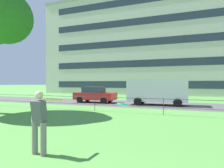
{
  "coord_description": "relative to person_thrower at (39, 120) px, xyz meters",
  "views": [
    {
      "loc": [
        1.57,
        -0.88,
        1.93
      ],
      "look_at": [
        -1.73,
        7.49,
        1.87
      ],
      "focal_mm": 32.44,
      "sensor_mm": 36.0,
      "label": 1
    }
  ],
  "objects": [
    {
      "name": "frisbee",
      "position": [
        2.51,
        -0.42,
        0.56
      ],
      "size": [
        0.32,
        0.32,
        0.09
      ],
      "color": "#2DB2C6"
    },
    {
      "name": "street_strip",
      "position": [
        2.23,
        13.67,
        -0.92
      ],
      "size": [
        80.0,
        6.07,
        0.01
      ],
      "primitive_type": "cube",
      "color": "#565454",
      "rests_on": "ground"
    },
    {
      "name": "car_red_far_right",
      "position": [
        -4.97,
        13.36,
        -0.15
      ],
      "size": [
        4.05,
        1.9,
        1.54
      ],
      "color": "red",
      "rests_on": "ground"
    },
    {
      "name": "apartment_building_background",
      "position": [
        -3.24,
        32.8,
        7.5
      ],
      "size": [
        37.35,
        12.71,
        16.84
      ],
      "color": "beige",
      "rests_on": "ground"
    },
    {
      "name": "park_fence",
      "position": [
        2.23,
        8.09,
        -0.25
      ],
      "size": [
        36.76,
        0.04,
        1.0
      ],
      "color": "#333833",
      "rests_on": "ground"
    },
    {
      "name": "person_thrower",
      "position": [
        0.0,
        0.0,
        0.0
      ],
      "size": [
        0.58,
        0.76,
        1.71
      ],
      "color": "slate",
      "rests_on": "ground"
    },
    {
      "name": "panel_van_left",
      "position": [
        1.06,
        13.36,
        0.34
      ],
      "size": [
        5.07,
        2.24,
        2.24
      ],
      "color": "silver",
      "rests_on": "ground"
    }
  ]
}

